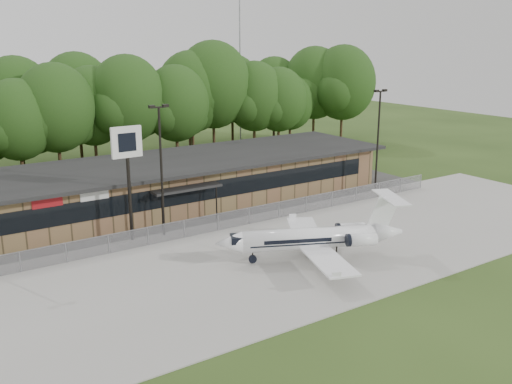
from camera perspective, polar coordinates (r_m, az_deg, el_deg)
ground at (r=35.26m, az=10.19°, el=-10.28°), size 160.00×160.00×0.00m
apron at (r=40.84m, az=2.38°, el=-6.34°), size 64.00×18.00×0.08m
parking_lot at (r=50.04m, az=-5.41°, el=-2.31°), size 50.00×9.00×0.06m
terminal at (r=53.27m, az=-7.76°, el=1.10°), size 41.00×11.65×4.30m
fence at (r=46.08m, az=-2.75°, el=-2.83°), size 46.00×0.04×1.52m
treeline at (r=68.82m, az=-14.66°, el=8.43°), size 72.00×12.00×15.00m
radio_mast at (r=83.50m, az=-1.62°, el=13.46°), size 0.20×0.20×25.00m
light_pole_mid at (r=43.78m, az=-9.48°, el=3.06°), size 1.55×0.30×10.23m
light_pole_right at (r=57.03m, az=12.12°, el=5.73°), size 1.55×0.30×10.23m
business_jet at (r=39.63m, az=5.99°, el=-4.68°), size 12.98×11.57×4.49m
pole_sign at (r=42.95m, az=-12.75°, el=3.69°), size 2.31×0.30×8.80m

